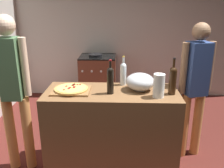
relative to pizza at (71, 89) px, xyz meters
The scene contains 13 objects.
ground_plane 1.38m from the pizza, 54.89° to the left, with size 4.67×3.62×0.02m, color #511E19.
kitchen_wall_rear 2.46m from the pizza, 76.52° to the left, with size 4.67×0.10×2.60m, color beige.
counter 0.65m from the pizza, ahead, with size 1.43×0.60×0.92m, color brown.
cutting_board 0.02m from the pizza, 95.43° to the right, with size 0.40×0.32×0.02m, color olive.
pizza is the anchor object (origin of this frame).
mixing_bowl 0.74m from the pizza, ahead, with size 0.31×0.31×0.19m.
paper_towel_roll 0.92m from the pizza, ahead, with size 0.11×0.11×0.24m.
wine_bottle_green 0.44m from the pizza, ahead, with size 0.07×0.07×0.36m.
wine_bottle_dark 0.61m from the pizza, 23.38° to the left, with size 0.07×0.07×0.34m.
wine_bottle_amber 1.06m from the pizza, ahead, with size 0.08×0.08×0.38m.
stove 2.03m from the pizza, 87.11° to the left, with size 0.66×0.59×0.92m.
person_in_stripes 0.61m from the pizza, behind, with size 0.37×0.21×1.72m.
person_in_red 1.41m from the pizza, 10.68° to the left, with size 0.39×0.25×1.62m.
Camera 1 is at (-0.04, -1.74, 1.84)m, focal length 39.33 mm.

